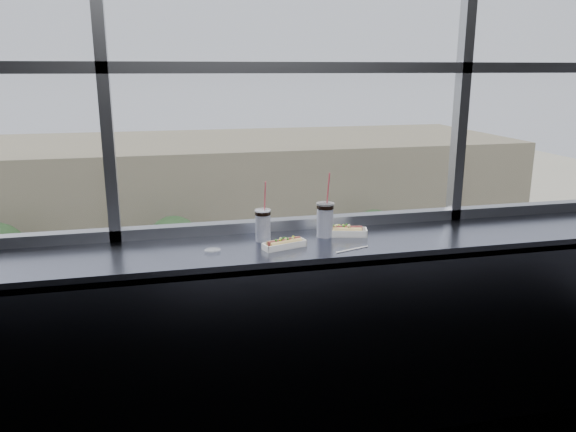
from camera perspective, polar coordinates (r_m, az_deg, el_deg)
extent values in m
plane|color=black|center=(3.44, 0.77, -10.08)|extent=(6.00, 0.00, 6.00)
plane|color=silver|center=(3.16, 0.79, 20.30)|extent=(6.00, 0.00, 6.00)
cube|color=slate|center=(3.00, 2.07, -3.20)|extent=(6.00, 0.55, 0.06)
cube|color=slate|center=(2.98, 3.31, -14.23)|extent=(6.00, 0.04, 1.04)
cube|color=white|center=(2.90, -0.37, -3.20)|extent=(0.24, 0.14, 0.01)
cube|color=white|center=(2.89, -0.37, -2.91)|extent=(0.24, 0.14, 0.03)
cylinder|color=#DBB769|center=(2.89, -0.37, -2.78)|extent=(0.18, 0.09, 0.04)
cylinder|color=maroon|center=(2.89, -0.37, -2.58)|extent=(0.18, 0.08, 0.03)
cube|color=white|center=(3.12, 5.56, -1.94)|extent=(0.28, 0.15, 0.01)
cube|color=white|center=(3.11, 5.57, -1.62)|extent=(0.28, 0.15, 0.04)
cylinder|color=#DBB769|center=(3.11, 5.57, -1.48)|extent=(0.21, 0.10, 0.05)
cylinder|color=maroon|center=(3.11, 5.58, -1.27)|extent=(0.22, 0.09, 0.03)
cylinder|color=white|center=(3.00, -2.56, -1.01)|extent=(0.08, 0.08, 0.16)
cylinder|color=black|center=(2.98, -2.58, 0.33)|extent=(0.08, 0.08, 0.02)
cylinder|color=silver|center=(2.97, -2.58, 0.58)|extent=(0.09, 0.09, 0.01)
cylinder|color=#DC4654|center=(2.95, -2.36, 1.94)|extent=(0.01, 0.04, 0.17)
cylinder|color=white|center=(3.07, 3.78, -0.47)|extent=(0.09, 0.09, 0.18)
cylinder|color=black|center=(3.05, 3.80, 0.97)|extent=(0.09, 0.09, 0.02)
cylinder|color=silver|center=(3.05, 3.81, 1.24)|extent=(0.10, 0.10, 0.01)
cylinder|color=#DC4654|center=(3.03, 4.10, 2.71)|extent=(0.01, 0.05, 0.19)
cylinder|color=white|center=(2.88, 6.52, -3.39)|extent=(0.19, 0.07, 0.01)
ellipsoid|color=silver|center=(2.85, -7.67, -3.43)|extent=(0.09, 0.07, 0.02)
plane|color=beige|center=(48.32, -11.87, -1.18)|extent=(120.00, 120.00, 0.00)
cube|color=black|center=(26.44, -10.24, -14.88)|extent=(80.00, 10.00, 0.06)
cube|color=beige|center=(33.64, -11.04, -8.23)|extent=(80.00, 6.00, 0.04)
cube|color=gray|center=(42.01, -11.92, 2.06)|extent=(50.00, 14.00, 8.00)
imported|color=maroon|center=(29.83, -4.18, -8.83)|extent=(3.11, 6.34, 2.04)
imported|color=white|center=(23.64, 7.26, -15.59)|extent=(3.02, 6.39, 2.08)
imported|color=#364869|center=(26.54, 21.39, -12.95)|extent=(2.88, 6.42, 2.11)
imported|color=white|center=(31.71, 9.32, -7.38)|extent=(3.35, 6.83, 2.20)
imported|color=maroon|center=(22.61, -5.15, -17.24)|extent=(3.08, 6.11, 1.96)
imported|color=#66605B|center=(32.49, -13.87, -7.31)|extent=(0.88, 0.66, 1.98)
imported|color=#66605B|center=(33.24, -5.07, -6.10)|extent=(1.03, 0.77, 2.31)
imported|color=#66605B|center=(32.81, -23.78, -7.72)|extent=(0.99, 0.74, 2.23)
cylinder|color=#47382B|center=(34.28, -27.11, -7.01)|extent=(0.25, 0.25, 2.48)
cylinder|color=#47382B|center=(33.20, -11.31, -6.37)|extent=(0.24, 0.24, 2.39)
sphere|color=#3E6F30|center=(32.49, -11.50, -2.77)|extent=(3.18, 3.18, 3.18)
cylinder|color=#47382B|center=(35.59, 8.61, -4.92)|extent=(0.22, 0.22, 2.23)
sphere|color=#3E6F30|center=(34.97, 8.74, -1.77)|extent=(2.97, 2.97, 2.97)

